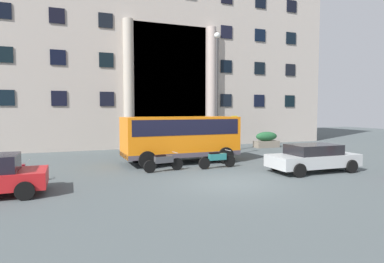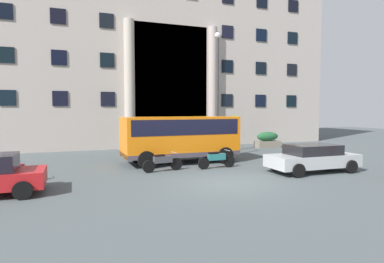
{
  "view_description": "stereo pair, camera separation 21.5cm",
  "coord_description": "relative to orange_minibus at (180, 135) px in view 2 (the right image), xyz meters",
  "views": [
    {
      "loc": [
        -6.01,
        -11.47,
        2.94
      ],
      "look_at": [
        1.03,
        6.78,
        1.64
      ],
      "focal_mm": 30.43,
      "sensor_mm": 36.0,
      "label": 1
    },
    {
      "loc": [
        -5.81,
        -11.55,
        2.94
      ],
      "look_at": [
        1.03,
        6.78,
        1.64
      ],
      "focal_mm": 30.43,
      "sensor_mm": 36.0,
      "label": 2
    }
  ],
  "objects": [
    {
      "name": "motorcycle_far_end",
      "position": [
        -1.64,
        -2.15,
        -1.08
      ],
      "size": [
        2.03,
        0.58,
        0.89
      ],
      "rotation": [
        0.0,
        0.0,
        0.16
      ],
      "color": "black",
      "rests_on": "ground_plane"
    },
    {
      "name": "bus_stop_sign",
      "position": [
        4.44,
        2.0,
        0.04
      ],
      "size": [
        0.44,
        0.08,
        2.56
      ],
      "color": "olive",
      "rests_on": "ground_plane"
    },
    {
      "name": "hedge_planter_west",
      "position": [
        -1.48,
        4.69,
        -0.75
      ],
      "size": [
        1.95,
        0.99,
        1.63
      ],
      "color": "gray",
      "rests_on": "ground_plane"
    },
    {
      "name": "motorcycle_near_kerb",
      "position": [
        -8.0,
        -2.28,
        -1.08
      ],
      "size": [
        2.01,
        0.55,
        0.89
      ],
      "rotation": [
        0.0,
        0.0,
        -0.02
      ],
      "color": "black",
      "rests_on": "ground_plane"
    },
    {
      "name": "white_taxi_kerbside",
      "position": [
        5.02,
        -4.74,
        -0.86
      ],
      "size": [
        4.37,
        1.98,
        1.31
      ],
      "rotation": [
        0.0,
        0.0,
        -0.01
      ],
      "color": "#AFB4B5",
      "rests_on": "ground_plane"
    },
    {
      "name": "hedge_planter_entrance_right",
      "position": [
        4.78,
        4.82,
        -0.9
      ],
      "size": [
        1.85,
        0.81,
        1.34
      ],
      "color": "slate",
      "rests_on": "ground_plane"
    },
    {
      "name": "orange_minibus",
      "position": [
        0.0,
        0.0,
        0.0
      ],
      "size": [
        6.37,
        2.71,
        2.56
      ],
      "rotation": [
        0.0,
        0.0,
        0.03
      ],
      "color": "orange",
      "rests_on": "ground_plane"
    },
    {
      "name": "scooter_by_planter",
      "position": [
        1.13,
        -2.26,
        -1.08
      ],
      "size": [
        2.06,
        0.55,
        0.89
      ],
      "rotation": [
        0.0,
        0.0,
        0.05
      ],
      "color": "black",
      "rests_on": "ground_plane"
    },
    {
      "name": "office_building_facade",
      "position": [
        0.14,
        11.98,
        6.96
      ],
      "size": [
        32.35,
        9.64,
        17.02
      ],
      "color": "#B1A69C",
      "rests_on": "ground_plane"
    },
    {
      "name": "ground_plane",
      "position": [
        0.14,
        -5.5,
        -1.6
      ],
      "size": [
        80.0,
        64.0,
        0.12
      ],
      "primitive_type": "cube",
      "color": "#4A5355"
    },
    {
      "name": "lamppost_plaza_centre",
      "position": [
        3.61,
        2.96,
        3.14
      ],
      "size": [
        0.4,
        0.4,
        8.1
      ],
      "color": "#39383A",
      "rests_on": "ground_plane"
    },
    {
      "name": "hedge_planter_far_west",
      "position": [
        8.75,
        4.66,
        -0.95
      ],
      "size": [
        1.95,
        0.81,
        1.23
      ],
      "color": "gray",
      "rests_on": "ground_plane"
    }
  ]
}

